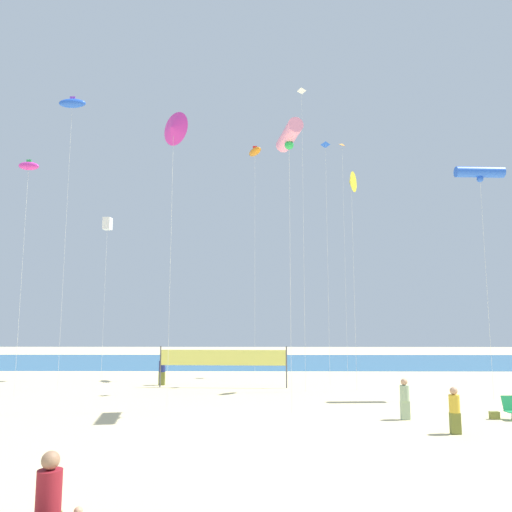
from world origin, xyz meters
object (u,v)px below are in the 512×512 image
beachgoer_mustard_shirt (455,409)px  kite_magenta_inflatable (29,167)px  beach_handbag (494,415)px  kite_white_box (107,224)px  kite_orange_inflatable (255,152)px  kite_white_diamond (302,109)px  kite_blue_inflatable (72,104)px  kite_pink_tube (289,136)px  kite_yellow_delta (351,182)px  volleyball_net (223,359)px  kite_blue_tube (480,173)px  beachgoer_navy_shirt (162,370)px  folding_beach_chair (511,407)px  mother_figure (48,504)px  kite_magenta_delta (174,128)px  beachgoer_sage_shirt (405,398)px  kite_orange_diamond (343,152)px  kite_blue_diamond (326,153)px

beachgoer_mustard_shirt → kite_magenta_inflatable: (-19.45, 8.54, 11.46)m
beach_handbag → kite_white_box: kite_white_box is taller
kite_orange_inflatable → kite_white_diamond: (2.89, -6.11, 0.51)m
kite_blue_inflatable → kite_pink_tube: 15.40m
kite_yellow_delta → kite_white_box: (-16.01, 5.15, -1.44)m
beachgoer_mustard_shirt → volleyball_net: bearing=-19.0°
kite_blue_tube → kite_magenta_inflatable: size_ratio=0.94×
volleyball_net → kite_magenta_inflatable: (-10.55, -3.52, 10.67)m
kite_white_box → kite_magenta_inflatable: 7.87m
beachgoer_navy_shirt → kite_blue_tube: size_ratio=0.15×
folding_beach_chair → kite_white_diamond: (-7.39, 7.89, 16.01)m
beach_handbag → kite_blue_tube: 12.91m
beachgoer_mustard_shirt → kite_white_diamond: (-4.19, 10.49, 15.63)m
kite_yellow_delta → kite_blue_inflatable: size_ratio=0.72×
mother_figure → kite_pink_tube: (4.67, 13.19, 11.24)m
kite_orange_inflatable → kite_white_diamond: 6.78m
mother_figure → kite_white_box: 27.96m
kite_magenta_delta → kite_blue_tube: kite_magenta_delta is taller
beachgoer_mustard_shirt → kite_yellow_delta: 15.56m
mother_figure → kite_white_diamond: (5.85, 19.80, 15.54)m
kite_blue_tube → volleyball_net: bearing=163.3°
kite_magenta_inflatable → kite_blue_inflatable: size_ratio=0.73×
kite_orange_inflatable → kite_white_box: bearing=-176.1°
beachgoer_sage_shirt → kite_blue_tube: kite_blue_tube is taller
volleyball_net → kite_blue_inflatable: 18.02m
kite_white_diamond → kite_pink_tube: (-1.18, -6.61, -4.30)m
beachgoer_sage_shirt → beach_handbag: (3.54, 0.12, -0.70)m
volleyball_net → kite_magenta_delta: kite_magenta_delta is taller
kite_orange_inflatable → kite_white_diamond: size_ratio=0.93×
beach_handbag → kite_orange_inflatable: bearing=124.6°
kite_orange_diamond → kite_blue_tube: bearing=-63.0°
folding_beach_chair → kite_yellow_delta: size_ratio=0.07×
mother_figure → beachgoer_navy_shirt: 22.61m
beach_handbag → kite_yellow_delta: (-3.86, 8.13, 11.85)m
kite_pink_tube → kite_orange_inflatable: bearing=97.6°
kite_blue_diamond → kite_magenta_delta: bearing=-132.1°
beachgoer_mustard_shirt → kite_orange_inflatable: 23.54m
kite_blue_tube → kite_blue_diamond: bearing=142.9°
beachgoer_navy_shirt → beach_handbag: 18.55m
kite_white_box → kite_magenta_inflatable: kite_magenta_inflatable is taller
kite_orange_diamond → kite_pink_tube: bearing=-108.7°
beachgoer_sage_shirt → kite_pink_tube: kite_pink_tube is taller
beachgoer_sage_shirt → beachgoer_navy_shirt: 15.83m
beach_handbag → kite_orange_diamond: (-2.99, 15.88, 16.49)m
beachgoer_navy_shirt → mother_figure: bearing=-8.2°
beachgoer_mustard_shirt → kite_magenta_inflatable: bearing=10.8°
folding_beach_chair → kite_blue_tube: size_ratio=0.07×
volleyball_net → kite_magenta_delta: 13.67m
kite_blue_diamond → kite_magenta_delta: 12.54m
beachgoer_sage_shirt → kite_orange_inflatable: bearing=-30.4°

